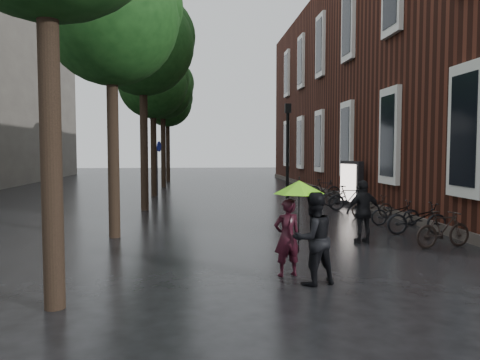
{
  "coord_description": "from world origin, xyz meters",
  "views": [
    {
      "loc": [
        -1.79,
        -6.41,
        2.47
      ],
      "look_at": [
        -0.62,
        6.03,
        1.67
      ],
      "focal_mm": 35.0,
      "sensor_mm": 36.0,
      "label": 1
    }
  ],
  "objects": [
    {
      "name": "lime_umbrella",
      "position": [
        0.17,
        2.32,
        1.77
      ],
      "size": [
        1.0,
        1.0,
        1.48
      ],
      "rotation": [
        0.0,
        0.0,
        -0.29
      ],
      "color": "black",
      "rests_on": "ground"
    },
    {
      "name": "parked_bicycles",
      "position": [
        4.62,
        11.04,
        0.46
      ],
      "size": [
        2.03,
        12.98,
        1.03
      ],
      "color": "black",
      "rests_on": "ground"
    },
    {
      "name": "lamp_post",
      "position": [
        1.63,
        10.87,
        2.55
      ],
      "size": [
        0.22,
        0.22,
        4.2
      ],
      "rotation": [
        0.0,
        0.0,
        0.16
      ],
      "color": "black",
      "rests_on": "ground"
    },
    {
      "name": "brick_building",
      "position": [
        10.47,
        19.46,
        5.99
      ],
      "size": [
        10.2,
        33.2,
        12.0
      ],
      "color": "#38160F",
      "rests_on": "ground"
    },
    {
      "name": "pedestrian_walking",
      "position": [
        2.65,
        5.58,
        0.84
      ],
      "size": [
        1.03,
        0.54,
        1.68
      ],
      "primitive_type": "imported",
      "rotation": [
        0.0,
        0.0,
        3.28
      ],
      "color": "black",
      "rests_on": "ground"
    },
    {
      "name": "person_black",
      "position": [
        0.35,
        1.91,
        0.85
      ],
      "size": [
        1.0,
        0.88,
        1.71
      ],
      "primitive_type": "imported",
      "rotation": [
        0.0,
        0.0,
        3.48
      ],
      "color": "black",
      "rests_on": "ground"
    },
    {
      "name": "ground",
      "position": [
        0.0,
        0.0,
        0.0
      ],
      "size": [
        120.0,
        120.0,
        0.0
      ],
      "primitive_type": "plane",
      "color": "black"
    },
    {
      "name": "person_burgundy",
      "position": [
        -0.02,
        2.54,
        0.77
      ],
      "size": [
        0.63,
        0.49,
        1.53
      ],
      "primitive_type": "imported",
      "rotation": [
        0.0,
        0.0,
        3.39
      ],
      "color": "black",
      "rests_on": "ground"
    },
    {
      "name": "street_trees",
      "position": [
        -3.99,
        15.91,
        6.34
      ],
      "size": [
        4.33,
        34.03,
        8.91
      ],
      "color": "black",
      "rests_on": "ground"
    },
    {
      "name": "cycle_sign",
      "position": [
        -3.73,
        17.91,
        1.93
      ],
      "size": [
        0.15,
        0.53,
        2.92
      ],
      "rotation": [
        0.0,
        0.0,
        -0.31
      ],
      "color": "#262628",
      "rests_on": "ground"
    },
    {
      "name": "ad_lightbox",
      "position": [
        4.97,
        13.43,
        1.0
      ],
      "size": [
        0.3,
        1.32,
        2.0
      ],
      "rotation": [
        0.0,
        0.0,
        0.29
      ],
      "color": "black",
      "rests_on": "ground"
    }
  ]
}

